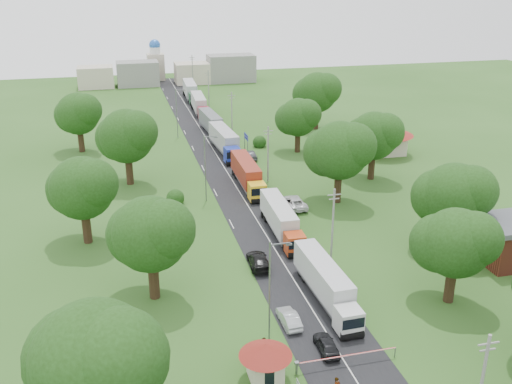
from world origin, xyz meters
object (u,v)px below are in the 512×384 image
object	(u,v)px
car_lane_mid	(289,318)
truck_0	(326,283)
guard_booth	(265,357)
info_sign	(246,140)
car_lane_front	(326,345)
boom_barrier	(332,359)

from	to	relation	value
car_lane_mid	truck_0	bearing A→B (deg)	-148.66
truck_0	car_lane_mid	xyz separation A→B (m)	(-4.87, -3.18, -1.36)
guard_booth	car_lane_mid	world-z (taller)	guard_booth
info_sign	car_lane_front	xyz separation A→B (m)	(-6.20, -57.73, -2.34)
truck_0	car_lane_front	distance (m)	8.53
guard_booth	truck_0	size ratio (longest dim) A/B	0.32
guard_booth	info_sign	world-z (taller)	info_sign
boom_barrier	car_lane_mid	xyz separation A→B (m)	(-1.64, 7.00, -0.22)
boom_barrier	guard_booth	world-z (taller)	guard_booth
boom_barrier	info_sign	world-z (taller)	info_sign
boom_barrier	info_sign	distance (m)	60.39
truck_0	car_lane_mid	distance (m)	5.97
info_sign	car_lane_mid	bearing A→B (deg)	-98.79
info_sign	truck_0	world-z (taller)	info_sign
truck_0	guard_booth	bearing A→B (deg)	-131.67
info_sign	car_lane_front	distance (m)	58.11
truck_0	boom_barrier	bearing A→B (deg)	-107.57
car_lane_mid	boom_barrier	bearing A→B (deg)	101.35
car_lane_mid	car_lane_front	bearing A→B (deg)	111.05
info_sign	car_lane_front	world-z (taller)	info_sign
guard_booth	car_lane_front	xyz separation A→B (m)	(6.20, 2.27, -1.50)
car_lane_front	info_sign	bearing A→B (deg)	-93.92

